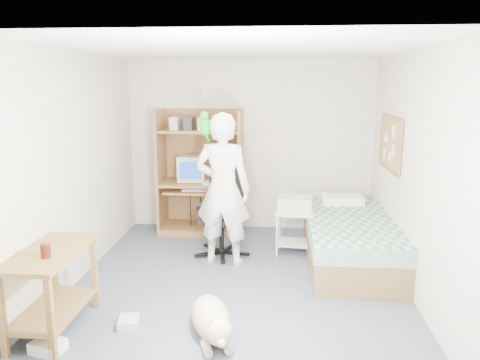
{
  "coord_description": "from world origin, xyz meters",
  "views": [
    {
      "loc": [
        0.4,
        -4.88,
        2.18
      ],
      "look_at": [
        -0.03,
        0.48,
        1.05
      ],
      "focal_mm": 35.0,
      "sensor_mm": 36.0,
      "label": 1
    }
  ],
  "objects": [
    {
      "name": "drink_glass",
      "position": [
        -1.5,
        -1.36,
        0.81
      ],
      "size": [
        0.08,
        0.08,
        0.12
      ],
      "primitive_type": "cylinder",
      "color": "#3A1209",
      "rests_on": "side_desk"
    },
    {
      "name": "keyboard",
      "position": [
        -0.72,
        1.58,
        0.67
      ],
      "size": [
        0.46,
        0.21,
        0.03
      ],
      "primitive_type": "cube",
      "rotation": [
        0.0,
        0.0,
        0.11
      ],
      "color": "beige",
      "rests_on": "computer_hutch"
    },
    {
      "name": "corkboard",
      "position": [
        1.77,
        0.9,
        1.45
      ],
      "size": [
        0.04,
        0.94,
        0.66
      ],
      "color": "olive",
      "rests_on": "wall_right"
    },
    {
      "name": "crt_monitor",
      "position": [
        -0.84,
        1.75,
        0.95
      ],
      "size": [
        0.42,
        0.44,
        0.37
      ],
      "rotation": [
        0.0,
        0.0,
        0.09
      ],
      "color": "beige",
      "rests_on": "computer_hutch"
    },
    {
      "name": "wall_right",
      "position": [
        1.8,
        0.0,
        1.25
      ],
      "size": [
        0.02,
        4.0,
        2.5
      ],
      "primitive_type": "cube",
      "color": "beige",
      "rests_on": "floor"
    },
    {
      "name": "pencil_cup",
      "position": [
        -0.3,
        1.65,
        0.82
      ],
      "size": [
        0.08,
        0.08,
        0.12
      ],
      "primitive_type": "cylinder",
      "color": "gold",
      "rests_on": "computer_hutch"
    },
    {
      "name": "side_desk",
      "position": [
        -1.55,
        -1.2,
        0.49
      ],
      "size": [
        0.5,
        1.0,
        0.75
      ],
      "color": "brown",
      "rests_on": "floor"
    },
    {
      "name": "computer_hutch",
      "position": [
        -0.7,
        1.74,
        0.82
      ],
      "size": [
        1.2,
        0.63,
        1.8
      ],
      "color": "brown",
      "rests_on": "floor"
    },
    {
      "name": "printer_cart",
      "position": [
        0.64,
        0.91,
        0.38
      ],
      "size": [
        0.52,
        0.43,
        0.57
      ],
      "rotation": [
        0.0,
        0.0,
        -0.12
      ],
      "color": "silver",
      "rests_on": "floor"
    },
    {
      "name": "bed",
      "position": [
        1.3,
        0.62,
        0.29
      ],
      "size": [
        1.02,
        2.02,
        0.66
      ],
      "color": "brown",
      "rests_on": "floor"
    },
    {
      "name": "printer",
      "position": [
        0.64,
        0.91,
        0.66
      ],
      "size": [
        0.45,
        0.37,
        0.18
      ],
      "primitive_type": "cube",
      "rotation": [
        0.0,
        0.0,
        -0.12
      ],
      "color": "#B7B7B2",
      "rests_on": "printer_cart"
    },
    {
      "name": "wall_left",
      "position": [
        -1.8,
        0.0,
        1.25
      ],
      "size": [
        0.02,
        4.0,
        2.5
      ],
      "primitive_type": "cube",
      "color": "beige",
      "rests_on": "floor"
    },
    {
      "name": "person",
      "position": [
        -0.24,
        0.51,
        0.92
      ],
      "size": [
        0.73,
        0.54,
        1.84
      ],
      "primitive_type": "imported",
      "rotation": [
        0.0,
        0.0,
        2.99
      ],
      "color": "white",
      "rests_on": "floor"
    },
    {
      "name": "wall_back",
      "position": [
        0.0,
        2.0,
        1.25
      ],
      "size": [
        3.6,
        0.02,
        2.5
      ],
      "primitive_type": "cube",
      "color": "beige",
      "rests_on": "floor"
    },
    {
      "name": "parrot",
      "position": [
        -0.44,
        0.53,
        1.69
      ],
      "size": [
        0.14,
        0.24,
        0.37
      ],
      "rotation": [
        0.0,
        0.0,
        -0.15
      ],
      "color": "#159116",
      "rests_on": "person"
    },
    {
      "name": "floor_box_b",
      "position": [
        -0.92,
        -1.09,
        0.04
      ],
      "size": [
        0.21,
        0.25,
        0.08
      ],
      "primitive_type": "cube",
      "rotation": [
        0.0,
        0.0,
        0.16
      ],
      "color": "#B3B3AE",
      "rests_on": "floor"
    },
    {
      "name": "floor_box_a",
      "position": [
        -1.45,
        -1.55,
        0.05
      ],
      "size": [
        0.3,
        0.26,
        0.1
      ],
      "primitive_type": "cube",
      "rotation": [
        0.0,
        0.0,
        -0.28
      ],
      "color": "white",
      "rests_on": "floor"
    },
    {
      "name": "office_chair",
      "position": [
        -0.28,
        0.82,
        0.4
      ],
      "size": [
        0.63,
        0.63,
        1.11
      ],
      "rotation": [
        0.0,
        0.0,
        -0.15
      ],
      "color": "black",
      "rests_on": "floor"
    },
    {
      "name": "ceiling",
      "position": [
        0.0,
        0.0,
        2.5
      ],
      "size": [
        3.6,
        4.0,
        0.02
      ],
      "primitive_type": "cube",
      "color": "white",
      "rests_on": "wall_back"
    },
    {
      "name": "dog",
      "position": [
        -0.14,
        -1.2,
        0.16
      ],
      "size": [
        0.52,
        0.97,
        0.38
      ],
      "rotation": [
        0.0,
        0.0,
        0.32
      ],
      "color": "tan",
      "rests_on": "floor"
    },
    {
      "name": "floor",
      "position": [
        0.0,
        0.0,
        0.0
      ],
      "size": [
        4.0,
        4.0,
        0.0
      ],
      "primitive_type": "plane",
      "color": "#465160",
      "rests_on": "ground"
    }
  ]
}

